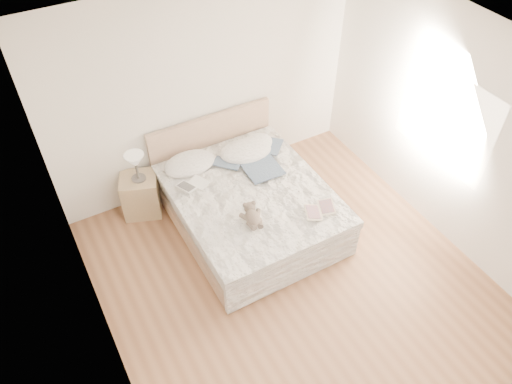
{
  "coord_description": "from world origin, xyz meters",
  "views": [
    {
      "loc": [
        -2.01,
        -2.6,
        4.66
      ],
      "look_at": [
        0.03,
        1.05,
        0.62
      ],
      "focal_mm": 35.0,
      "sensor_mm": 36.0,
      "label": 1
    }
  ],
  "objects_px": {
    "table_lamp": "(135,162)",
    "teddy_bear": "(253,222)",
    "photo_book": "(193,185)",
    "bed": "(248,204)",
    "childrens_book": "(320,210)",
    "nightstand": "(141,195)"
  },
  "relations": [
    {
      "from": "bed",
      "to": "childrens_book",
      "type": "height_order",
      "value": "bed"
    },
    {
      "from": "bed",
      "to": "teddy_bear",
      "type": "bearing_deg",
      "value": -113.1
    },
    {
      "from": "table_lamp",
      "to": "teddy_bear",
      "type": "bearing_deg",
      "value": -58.75
    },
    {
      "from": "photo_book",
      "to": "teddy_bear",
      "type": "relative_size",
      "value": 1.08
    },
    {
      "from": "bed",
      "to": "nightstand",
      "type": "xyz_separation_m",
      "value": [
        -1.08,
        0.83,
        -0.03
      ]
    },
    {
      "from": "table_lamp",
      "to": "photo_book",
      "type": "xyz_separation_m",
      "value": [
        0.5,
        -0.49,
        -0.2
      ]
    },
    {
      "from": "bed",
      "to": "photo_book",
      "type": "height_order",
      "value": "bed"
    },
    {
      "from": "table_lamp",
      "to": "teddy_bear",
      "type": "xyz_separation_m",
      "value": [
        0.83,
        -1.37,
        -0.18
      ]
    },
    {
      "from": "bed",
      "to": "nightstand",
      "type": "relative_size",
      "value": 3.83
    },
    {
      "from": "table_lamp",
      "to": "nightstand",
      "type": "bearing_deg",
      "value": 131.32
    },
    {
      "from": "table_lamp",
      "to": "teddy_bear",
      "type": "distance_m",
      "value": 1.61
    },
    {
      "from": "photo_book",
      "to": "teddy_bear",
      "type": "height_order",
      "value": "teddy_bear"
    },
    {
      "from": "nightstand",
      "to": "photo_book",
      "type": "distance_m",
      "value": 0.81
    },
    {
      "from": "photo_book",
      "to": "table_lamp",
      "type": "bearing_deg",
      "value": 109.87
    },
    {
      "from": "bed",
      "to": "childrens_book",
      "type": "bearing_deg",
      "value": -55.95
    },
    {
      "from": "bed",
      "to": "nightstand",
      "type": "height_order",
      "value": "bed"
    },
    {
      "from": "table_lamp",
      "to": "childrens_book",
      "type": "height_order",
      "value": "table_lamp"
    },
    {
      "from": "photo_book",
      "to": "bed",
      "type": "bearing_deg",
      "value": -54.82
    },
    {
      "from": "bed",
      "to": "table_lamp",
      "type": "distance_m",
      "value": 1.44
    },
    {
      "from": "teddy_bear",
      "to": "bed",
      "type": "bearing_deg",
      "value": 75.2
    },
    {
      "from": "table_lamp",
      "to": "childrens_book",
      "type": "xyz_separation_m",
      "value": [
        1.58,
        -1.57,
        -0.2
      ]
    },
    {
      "from": "table_lamp",
      "to": "bed",
      "type": "bearing_deg",
      "value": -37.19
    }
  ]
}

